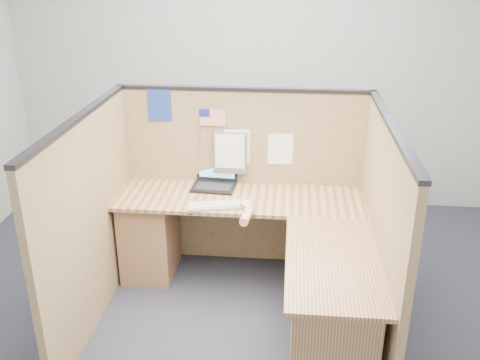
# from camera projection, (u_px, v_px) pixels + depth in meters

# --- Properties ---
(floor) EXTENTS (5.00, 5.00, 0.00)m
(floor) POSITION_uv_depth(u_px,v_px,m) (231.00, 327.00, 3.87)
(floor) COLOR #212330
(floor) RESTS_ON ground
(wall_back) EXTENTS (5.00, 0.00, 5.00)m
(wall_back) POSITION_uv_depth(u_px,v_px,m) (255.00, 72.00, 5.39)
(wall_back) COLOR #B0B3B6
(wall_back) RESTS_ON floor
(cubicle_partitions) EXTENTS (2.06, 1.83, 1.53)m
(cubicle_partitions) POSITION_uv_depth(u_px,v_px,m) (237.00, 206.00, 3.96)
(cubicle_partitions) COLOR brown
(cubicle_partitions) RESTS_ON floor
(l_desk) EXTENTS (1.95, 1.75, 0.73)m
(l_desk) POSITION_uv_depth(u_px,v_px,m) (260.00, 261.00, 3.96)
(l_desk) COLOR brown
(l_desk) RESTS_ON floor
(laptop) EXTENTS (0.36, 0.35, 0.25)m
(laptop) POSITION_uv_depth(u_px,v_px,m) (215.00, 178.00, 4.40)
(laptop) COLOR black
(laptop) RESTS_ON l_desk
(keyboard) EXTENTS (0.45, 0.24, 0.03)m
(keyboard) POSITION_uv_depth(u_px,v_px,m) (216.00, 206.00, 4.03)
(keyboard) COLOR gray
(keyboard) RESTS_ON l_desk
(mouse) EXTENTS (0.11, 0.09, 0.04)m
(mouse) POSITION_uv_depth(u_px,v_px,m) (247.00, 206.00, 4.00)
(mouse) COLOR silver
(mouse) RESTS_ON l_desk
(hand_forearm) EXTENTS (0.10, 0.35, 0.07)m
(hand_forearm) POSITION_uv_depth(u_px,v_px,m) (247.00, 212.00, 3.88)
(hand_forearm) COLOR tan
(hand_forearm) RESTS_ON l_desk
(blue_poster) EXTENTS (0.19, 0.01, 0.26)m
(blue_poster) POSITION_uv_depth(u_px,v_px,m) (160.00, 105.00, 4.28)
(blue_poster) COLOR navy
(blue_poster) RESTS_ON cubicle_partitions
(american_flag) EXTENTS (0.22, 0.01, 0.37)m
(american_flag) POSITION_uv_depth(u_px,v_px,m) (209.00, 119.00, 4.27)
(american_flag) COLOR olive
(american_flag) RESTS_ON cubicle_partitions
(file_holder) EXTENTS (0.27, 0.05, 0.35)m
(file_holder) POSITION_uv_depth(u_px,v_px,m) (230.00, 153.00, 4.35)
(file_holder) COLOR slate
(file_holder) RESTS_ON cubicle_partitions
(paper_left) EXTENTS (0.23, 0.02, 0.29)m
(paper_left) POSITION_uv_depth(u_px,v_px,m) (238.00, 147.00, 4.35)
(paper_left) COLOR white
(paper_left) RESTS_ON cubicle_partitions
(paper_right) EXTENTS (0.20, 0.02, 0.26)m
(paper_right) POSITION_uv_depth(u_px,v_px,m) (280.00, 149.00, 4.33)
(paper_right) COLOR white
(paper_right) RESTS_ON cubicle_partitions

